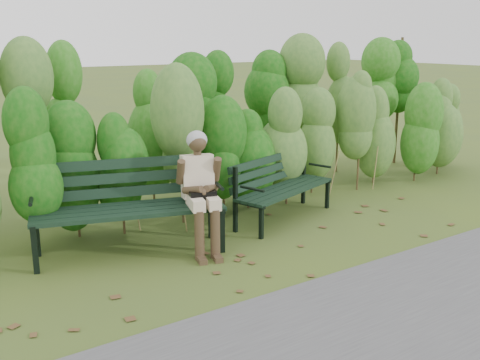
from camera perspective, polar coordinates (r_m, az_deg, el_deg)
ground at (r=6.33m, az=1.79°, el=-7.25°), size 80.00×80.00×0.00m
footpath at (r=4.89m, az=17.61°, el=-14.75°), size 60.00×2.50×0.01m
hedge_band at (r=7.55m, az=-6.49°, el=6.10°), size 11.04×1.67×2.42m
leaf_litter at (r=6.02m, az=0.91°, el=-8.39°), size 5.75×2.01×0.01m
bench_left at (r=6.27m, az=-11.36°, el=-1.92°), size 2.14×1.22×1.02m
bench_right at (r=7.33m, az=4.01°, el=-0.27°), size 1.72×1.01×0.82m
seated_woman at (r=6.16m, az=-4.06°, el=-0.33°), size 0.54×0.78×1.33m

